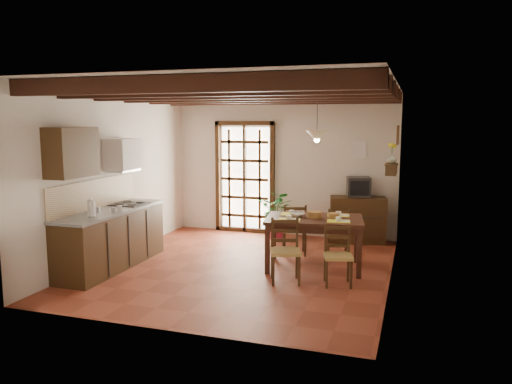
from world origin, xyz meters
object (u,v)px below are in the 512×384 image
at_px(kitchen_counter, 112,238).
at_px(dining_table, 314,224).
at_px(chair_far_left, 294,239).
at_px(sideboard, 358,220).
at_px(potted_plant, 278,210).
at_px(chair_near_right, 338,266).
at_px(crt_tv, 359,187).
at_px(pendant_lamp, 317,135).
at_px(chair_far_right, 337,241).
at_px(chair_near_left, 285,263).

height_order(kitchen_counter, dining_table, kitchen_counter).
xyz_separation_m(chair_far_left, sideboard, (0.94, 1.21, 0.16)).
xyz_separation_m(dining_table, potted_plant, (-1.06, 1.73, -0.13)).
bearing_deg(potted_plant, chair_far_left, -60.67).
distance_m(kitchen_counter, chair_near_right, 3.52).
relative_size(sideboard, potted_plant, 0.51).
relative_size(chair_near_right, crt_tv, 1.69).
relative_size(dining_table, sideboard, 1.57).
bearing_deg(potted_plant, sideboard, 6.61).
relative_size(potted_plant, pendant_lamp, 2.37).
bearing_deg(chair_far_right, chair_far_left, -6.54).
height_order(chair_near_left, crt_tv, crt_tv).
xyz_separation_m(kitchen_counter, dining_table, (3.03, 0.92, 0.23)).
xyz_separation_m(chair_far_right, crt_tv, (0.21, 1.09, 0.80)).
bearing_deg(pendant_lamp, kitchen_counter, -161.36).
height_order(chair_far_right, potted_plant, potted_plant).
bearing_deg(sideboard, chair_far_left, -139.14).
relative_size(kitchen_counter, chair_far_right, 2.68).
distance_m(kitchen_counter, crt_tv, 4.52).
bearing_deg(sideboard, kitchen_counter, -152.39).
relative_size(kitchen_counter, chair_near_right, 2.68).
distance_m(dining_table, chair_far_right, 0.95).
xyz_separation_m(kitchen_counter, pendant_lamp, (3.03, 1.02, 1.60)).
relative_size(kitchen_counter, pendant_lamp, 2.66).
bearing_deg(chair_near_left, chair_far_right, 53.95).
bearing_deg(dining_table, sideboard, 67.57).
distance_m(chair_near_left, pendant_lamp, 2.02).
xyz_separation_m(kitchen_counter, sideboard, (3.49, 2.83, -0.04)).
relative_size(kitchen_counter, sideboard, 2.20).
height_order(dining_table, chair_near_right, chair_near_right).
relative_size(chair_far_left, pendant_lamp, 1.05).
bearing_deg(sideboard, pendant_lamp, -115.66).
height_order(chair_far_left, sideboard, chair_far_left).
height_order(kitchen_counter, crt_tv, kitchen_counter).
relative_size(chair_far_right, potted_plant, 0.42).
distance_m(chair_near_left, chair_far_right, 1.69).
relative_size(chair_near_left, chair_far_right, 1.09).
relative_size(chair_near_right, chair_far_left, 0.95).
xyz_separation_m(chair_far_left, pendant_lamp, (0.48, -0.59, 1.80)).
height_order(chair_near_right, pendant_lamp, pendant_lamp).
height_order(chair_near_right, crt_tv, crt_tv).
distance_m(chair_far_left, crt_tv, 1.72).
relative_size(chair_far_left, potted_plant, 0.44).
bearing_deg(chair_near_right, chair_far_right, 84.01).
bearing_deg(pendant_lamp, potted_plant, 123.14).
height_order(chair_near_right, sideboard, sideboard).
bearing_deg(chair_near_left, kitchen_counter, 163.59).
bearing_deg(chair_far_right, potted_plant, -50.58).
relative_size(kitchen_counter, chair_far_left, 2.54).
bearing_deg(kitchen_counter, pendant_lamp, 18.64).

